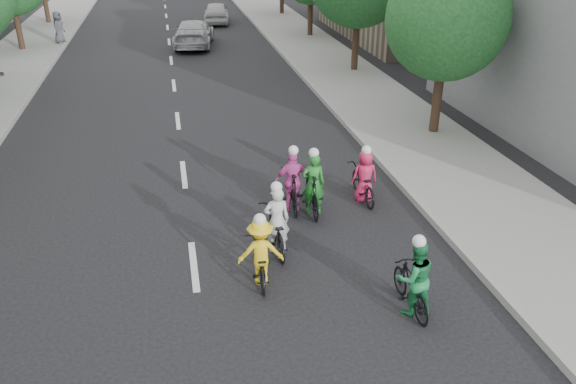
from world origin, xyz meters
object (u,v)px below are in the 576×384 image
object	(u,v)px
follow_car_lead	(194,33)
cyclist_3	(276,227)
cyclist_1	(312,189)
follow_car_trail	(216,12)
cyclist_0	(260,257)
cyclist_4	(413,282)
spectator_2	(58,27)
cyclist_5	(364,181)
cyclist_2	(293,186)

from	to	relation	value
follow_car_lead	cyclist_3	bearing A→B (deg)	99.66
cyclist_1	follow_car_trail	xyz separation A→B (m)	(0.31, 29.06, 0.09)
cyclist_0	cyclist_4	bearing A→B (deg)	154.34
follow_car_lead	spectator_2	world-z (taller)	spectator_2
cyclist_3	cyclist_5	bearing A→B (deg)	-143.14
cyclist_4	cyclist_2	bearing A→B (deg)	-74.76
cyclist_5	follow_car_lead	world-z (taller)	cyclist_5
cyclist_3	cyclist_4	xyz separation A→B (m)	(2.15, -2.76, 0.07)
cyclist_4	cyclist_1	bearing A→B (deg)	-79.43
cyclist_2	spectator_2	distance (m)	24.79
cyclist_5	follow_car_trail	size ratio (longest dim) A/B	0.42
follow_car_lead	cyclist_0	bearing A→B (deg)	98.28
cyclist_0	cyclist_2	distance (m)	3.35
cyclist_1	spectator_2	bearing A→B (deg)	-63.31
cyclist_3	follow_car_lead	xyz separation A→B (m)	(-0.47, 23.05, 0.18)
cyclist_2	cyclist_3	distance (m)	2.06
cyclist_0	cyclist_5	world-z (taller)	cyclist_0
follow_car_lead	spectator_2	xyz separation A→B (m)	(-7.76, 1.92, 0.30)
cyclist_2	follow_car_lead	distance (m)	21.20
cyclist_0	follow_car_lead	distance (m)	24.22
cyclist_0	cyclist_3	xyz separation A→B (m)	(0.56, 1.17, -0.02)
cyclist_4	follow_car_lead	bearing A→B (deg)	-85.05
cyclist_2	cyclist_4	size ratio (longest dim) A/B	1.07
cyclist_5	cyclist_4	bearing A→B (deg)	82.80
cyclist_3	spectator_2	bearing A→B (deg)	-70.63
cyclist_1	follow_car_trail	size ratio (longest dim) A/B	0.44
cyclist_2	follow_car_trail	size ratio (longest dim) A/B	0.43
spectator_2	cyclist_2	bearing A→B (deg)	-138.74
cyclist_4	cyclist_5	size ratio (longest dim) A/B	0.97
cyclist_0	cyclist_2	world-z (taller)	cyclist_2
follow_car_lead	cyclist_1	bearing A→B (deg)	103.12
cyclist_0	follow_car_trail	size ratio (longest dim) A/B	0.39
cyclist_3	follow_car_trail	distance (m)	30.73
follow_car_trail	spectator_2	xyz separation A→B (m)	(-9.81, -5.71, 0.32)
cyclist_1	cyclist_2	world-z (taller)	cyclist_1
cyclist_3	spectator_2	world-z (taller)	spectator_2
cyclist_0	cyclist_4	size ratio (longest dim) A/B	0.97
cyclist_1	spectator_2	world-z (taller)	spectator_2
cyclist_0	cyclist_2	bearing A→B (deg)	-109.26
cyclist_3	spectator_2	size ratio (longest dim) A/B	1.05
spectator_2	cyclist_1	bearing A→B (deg)	-138.00
cyclist_3	cyclist_5	world-z (taller)	cyclist_3
cyclist_2	spectator_2	size ratio (longest dim) A/B	1.03
cyclist_2	cyclist_5	xyz separation A→B (m)	(1.98, 0.11, -0.10)
cyclist_3	cyclist_5	distance (m)	3.44
cyclist_1	cyclist_2	bearing A→B (deg)	-26.44
follow_car_lead	cyclist_2	bearing A→B (deg)	101.94
cyclist_2	spectator_2	world-z (taller)	spectator_2
cyclist_1	follow_car_trail	world-z (taller)	cyclist_1
cyclist_2	follow_car_lead	world-z (taller)	cyclist_2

